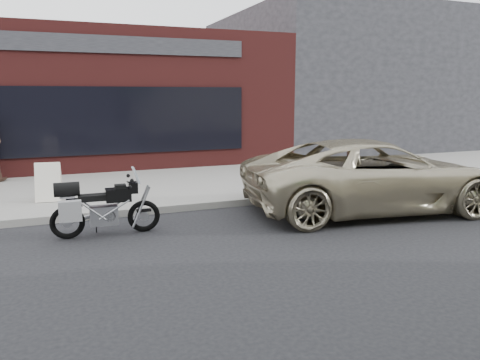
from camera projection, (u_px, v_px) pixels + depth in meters
name	position (u px, v px, depth m)	size (l,w,h in m)	color
ground	(280.00, 276.00, 6.44)	(120.00, 120.00, 0.00)	black
near_sidewalk	(166.00, 183.00, 12.83)	(44.00, 6.00, 0.15)	gray
storefront	(74.00, 100.00, 18.10)	(14.00, 10.07, 4.50)	#581E1C
neighbour_building	(338.00, 83.00, 22.32)	(10.00, 10.00, 6.00)	#26262A
motorcycle	(99.00, 208.00, 8.18)	(1.90, 0.61, 1.20)	black
minivan	(373.00, 175.00, 9.95)	(2.55, 5.52, 1.53)	#B6AB8E
sandwich_sign	(48.00, 181.00, 10.32)	(0.59, 0.56, 0.85)	white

